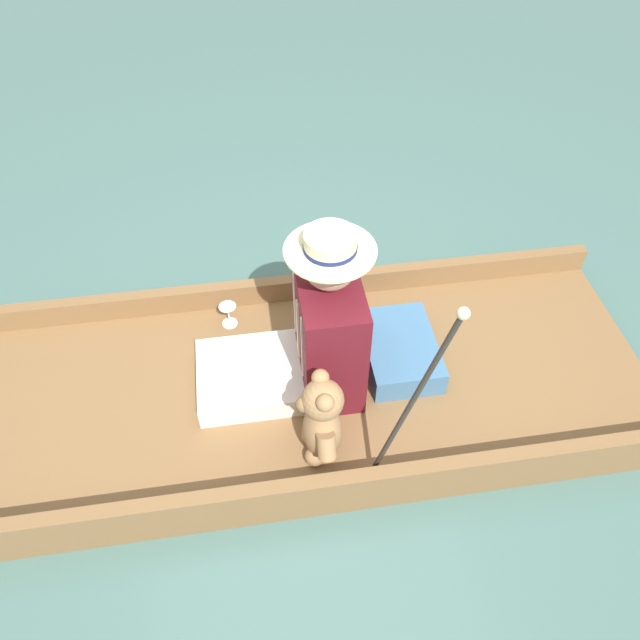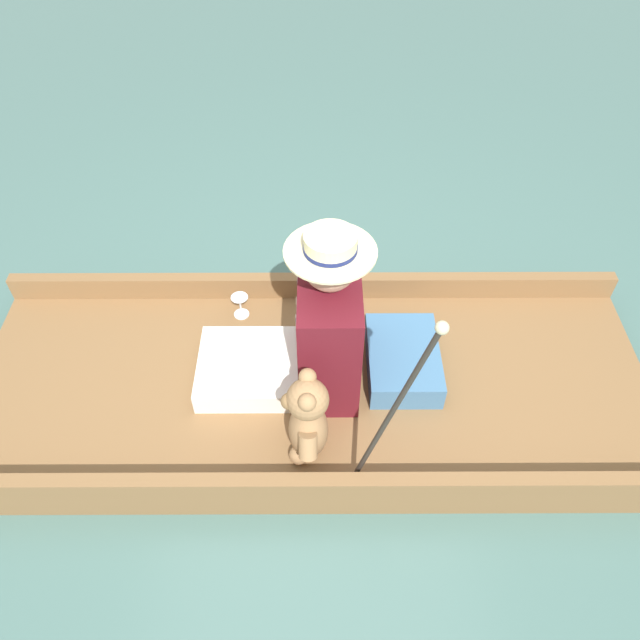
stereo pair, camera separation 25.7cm
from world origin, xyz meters
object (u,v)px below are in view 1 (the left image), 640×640
walking_cane (419,390)px  wine_glass (228,311)px  seated_person (312,333)px  teddy_bear (322,421)px

walking_cane → wine_glass: bearing=35.9°
seated_person → teddy_bear: (-0.38, 0.02, -0.09)m
wine_glass → walking_cane: walking_cane is taller
walking_cane → teddy_bear: bearing=66.3°
teddy_bear → walking_cane: size_ratio=0.49×
teddy_bear → seated_person: bearing=-2.5°
seated_person → wine_glass: bearing=50.5°
seated_person → teddy_bear: bearing=-174.7°
teddy_bear → wine_glass: (0.77, 0.34, -0.12)m
seated_person → teddy_bear: seated_person is taller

